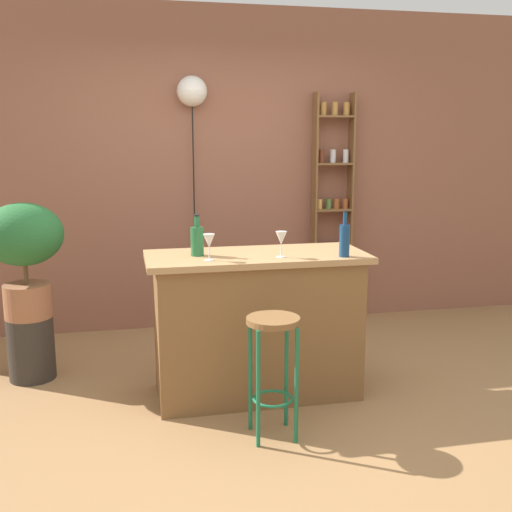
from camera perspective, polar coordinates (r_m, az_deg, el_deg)
ground at (r=4.00m, az=1.00°, el=-14.18°), size 12.00×12.00×0.00m
back_wall at (r=5.54m, az=-3.61°, el=7.90°), size 6.40×0.10×2.80m
kitchen_counter at (r=4.10m, az=0.06°, el=-6.32°), size 1.42×0.61×0.96m
bar_stool at (r=3.51m, az=1.58°, el=-8.73°), size 0.30×0.30×0.71m
spice_shelf at (r=5.69m, az=7.05°, el=4.23°), size 0.36×0.14×2.08m
plant_stool at (r=4.70m, az=-20.04°, el=-7.98°), size 0.32×0.32×0.45m
potted_plant at (r=4.52m, az=-20.66°, el=0.82°), size 0.54×0.49×0.81m
bottle_wine_red at (r=3.91m, az=8.18°, el=1.53°), size 0.07×0.07×0.29m
bottle_sauce_amber at (r=3.92m, az=-5.46°, el=1.47°), size 0.08×0.08×0.26m
wine_glass_left at (r=3.85m, az=2.34°, el=1.60°), size 0.07×0.07×0.16m
wine_glass_center at (r=3.76m, az=-4.37°, el=1.34°), size 0.07×0.07×0.16m
pendant_globe_light at (r=5.40m, az=-5.93°, el=14.72°), size 0.26×0.26×2.20m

